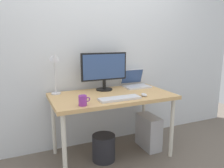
{
  "coord_description": "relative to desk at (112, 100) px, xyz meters",
  "views": [
    {
      "loc": [
        -0.96,
        -2.2,
        1.37
      ],
      "look_at": [
        0.0,
        0.0,
        0.87
      ],
      "focal_mm": 35.17,
      "sensor_mm": 36.0,
      "label": 1
    }
  ],
  "objects": [
    {
      "name": "desk_lamp",
      "position": [
        -0.58,
        0.24,
        0.41
      ],
      "size": [
        0.11,
        0.16,
        0.49
      ],
      "color": "silver",
      "rests_on": "desk"
    },
    {
      "name": "back_wall",
      "position": [
        0.0,
        0.43,
        0.62
      ],
      "size": [
        4.4,
        0.04,
        2.6
      ],
      "primitive_type": "cube",
      "color": "silver",
      "rests_on": "ground_plane"
    },
    {
      "name": "monitor",
      "position": [
        -0.0,
        0.24,
        0.33
      ],
      "size": [
        0.57,
        0.2,
        0.46
      ],
      "color": "black",
      "rests_on": "desk"
    },
    {
      "name": "mouse",
      "position": [
        0.29,
        -0.22,
        0.08
      ],
      "size": [
        0.06,
        0.09,
        0.03
      ],
      "primitive_type": "ellipsoid",
      "color": "silver",
      "rests_on": "desk"
    },
    {
      "name": "keyboard",
      "position": [
        -0.01,
        -0.23,
        0.08
      ],
      "size": [
        0.44,
        0.14,
        0.02
      ],
      "primitive_type": "cube",
      "color": "silver",
      "rests_on": "desk"
    },
    {
      "name": "laptop",
      "position": [
        0.44,
        0.26,
        0.12
      ],
      "size": [
        0.32,
        0.29,
        0.22
      ],
      "color": "silver",
      "rests_on": "desk"
    },
    {
      "name": "coffee_mug",
      "position": [
        -0.42,
        -0.27,
        0.11
      ],
      "size": [
        0.11,
        0.08,
        0.1
      ],
      "color": "purple",
      "rests_on": "desk"
    },
    {
      "name": "computer_tower",
      "position": [
        0.5,
        -0.01,
        -0.47
      ],
      "size": [
        0.18,
        0.36,
        0.42
      ],
      "primitive_type": "cube",
      "color": "#B2B2B7",
      "rests_on": "ground_plane"
    },
    {
      "name": "desk",
      "position": [
        0.0,
        0.0,
        0.0
      ],
      "size": [
        1.36,
        0.74,
        0.75
      ],
      "color": "tan",
      "rests_on": "ground_plane"
    },
    {
      "name": "wastebasket",
      "position": [
        -0.13,
        -0.07,
        -0.53
      ],
      "size": [
        0.26,
        0.26,
        0.3
      ],
      "primitive_type": "cylinder",
      "color": "#232328",
      "rests_on": "ground_plane"
    },
    {
      "name": "ground_plane",
      "position": [
        0.0,
        0.0,
        -0.68
      ],
      "size": [
        6.0,
        6.0,
        0.0
      ],
      "primitive_type": "plane",
      "color": "#665B51"
    }
  ]
}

